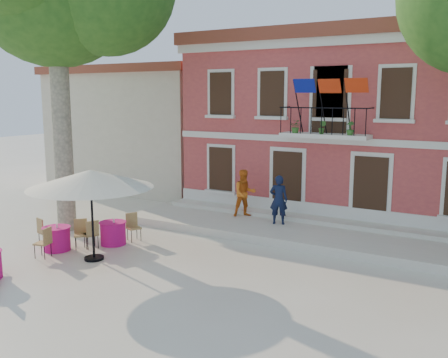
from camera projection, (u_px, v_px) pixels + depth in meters
ground at (193, 264)px, 14.75m from camera, size 90.00×90.00×0.00m
main_building at (359, 122)px, 21.61m from camera, size 13.50×9.59×7.50m
neighbor_west at (162, 126)px, 28.31m from camera, size 9.40×9.40×6.40m
terrace at (311, 234)px, 17.46m from camera, size 14.00×3.40×0.30m
patio_umbrella at (91, 179)px, 14.77m from camera, size 3.72×3.72×2.76m
pedestrian_navy at (279, 200)px, 18.06m from camera, size 0.75×0.60×1.80m
pedestrian_orange at (245, 193)px, 19.20m from camera, size 1.12×1.11×1.83m
cafe_table_0 at (57, 237)px, 16.01m from camera, size 1.81×1.81×0.95m
cafe_table_3 at (113, 232)px, 16.66m from camera, size 1.24×1.90×0.95m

